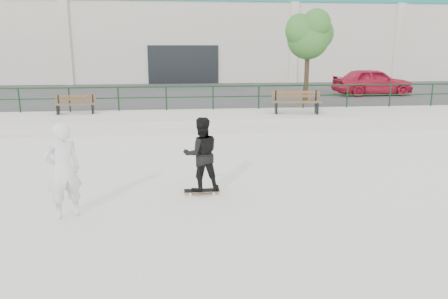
{
  "coord_description": "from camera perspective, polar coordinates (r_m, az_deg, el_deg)",
  "views": [
    {
      "loc": [
        -0.59,
        -7.91,
        3.23
      ],
      "look_at": [
        0.5,
        2.0,
        0.83
      ],
      "focal_mm": 35.0,
      "sensor_mm": 36.0,
      "label": 1
    }
  ],
  "objects": [
    {
      "name": "ground",
      "position": [
        8.56,
        -1.89,
        -8.63
      ],
      "size": [
        120.0,
        120.0,
        0.0
      ],
      "primitive_type": "plane",
      "color": "silver",
      "rests_on": "ground"
    },
    {
      "name": "ledge",
      "position": [
        17.67,
        -4.3,
        3.78
      ],
      "size": [
        30.0,
        3.0,
        0.5
      ],
      "primitive_type": "cube",
      "color": "#B1ADA2",
      "rests_on": "ground"
    },
    {
      "name": "parking_strip",
      "position": [
        26.09,
        -5.0,
        6.92
      ],
      "size": [
        60.0,
        14.0,
        0.5
      ],
      "primitive_type": "cube",
      "color": "#353535",
      "rests_on": "ground"
    },
    {
      "name": "railing",
      "position": [
        18.82,
        -4.5,
        7.43
      ],
      "size": [
        28.0,
        0.06,
        1.03
      ],
      "color": "#133419",
      "rests_on": "ledge"
    },
    {
      "name": "commercial_building",
      "position": [
        39.93,
        -5.65,
        15.39
      ],
      "size": [
        44.2,
        16.33,
        8.0
      ],
      "color": "silver",
      "rests_on": "ground"
    },
    {
      "name": "bench_left",
      "position": [
        18.77,
        -18.83,
        5.58
      ],
      "size": [
        1.65,
        0.58,
        0.75
      ],
      "rotation": [
        0.0,
        0.0,
        0.07
      ],
      "color": "#522D1C",
      "rests_on": "ledge"
    },
    {
      "name": "bench_right",
      "position": [
        18.1,
        9.42,
        6.11
      ],
      "size": [
        2.03,
        0.82,
        0.91
      ],
      "rotation": [
        0.0,
        0.0,
        -0.13
      ],
      "color": "#522D1C",
      "rests_on": "ledge"
    },
    {
      "name": "tree",
      "position": [
        21.21,
        11.04,
        14.66
      ],
      "size": [
        2.43,
        2.16,
        4.32
      ],
      "color": "#403220",
      "rests_on": "parking_strip"
    },
    {
      "name": "red_car",
      "position": [
        25.86,
        18.82,
        8.39
      ],
      "size": [
        4.4,
        1.93,
        1.47
      ],
      "primitive_type": "imported",
      "rotation": [
        0.0,
        0.0,
        1.62
      ],
      "color": "#AE1531",
      "rests_on": "parking_strip"
    },
    {
      "name": "skateboard",
      "position": [
        9.74,
        -2.92,
        -5.4
      ],
      "size": [
        0.78,
        0.22,
        0.09
      ],
      "rotation": [
        0.0,
        0.0,
        -0.01
      ],
      "color": "black",
      "rests_on": "ground"
    },
    {
      "name": "standing_skater",
      "position": [
        9.5,
        -2.98,
        -0.62
      ],
      "size": [
        0.87,
        0.72,
        1.63
      ],
      "primitive_type": "imported",
      "rotation": [
        0.0,
        0.0,
        3.28
      ],
      "color": "black",
      "rests_on": "skateboard"
    },
    {
      "name": "seated_skater",
      "position": [
        8.75,
        -20.28,
        -2.6
      ],
      "size": [
        0.81,
        0.72,
        1.85
      ],
      "primitive_type": "imported",
      "rotation": [
        0.0,
        0.0,
        3.67
      ],
      "color": "silver",
      "rests_on": "ground"
    }
  ]
}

